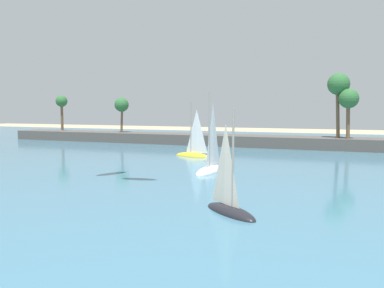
{
  "coord_description": "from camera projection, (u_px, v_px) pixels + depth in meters",
  "views": [
    {
      "loc": [
        6.04,
        4.64,
        6.07
      ],
      "look_at": [
        0.68,
        17.83,
        4.81
      ],
      "focal_mm": 36.68,
      "sensor_mm": 36.0,
      "label": 1
    }
  ],
  "objects": [
    {
      "name": "sea",
      "position": [
        301.0,
        154.0,
        52.55
      ],
      "size": [
        220.0,
        97.21,
        0.06
      ],
      "primitive_type": "cube",
      "color": "teal",
      "rests_on": "ground"
    },
    {
      "name": "palm_headland",
      "position": [
        320.0,
        136.0,
        59.67
      ],
      "size": [
        111.84,
        6.0,
        12.85
      ],
      "color": "#514C47",
      "rests_on": "ground"
    },
    {
      "name": "sailboat_near_shore",
      "position": [
        211.0,
        164.0,
        37.91
      ],
      "size": [
        2.01,
        5.79,
        8.28
      ],
      "color": "white",
      "rests_on": "sea"
    },
    {
      "name": "sailboat_toward_headland",
      "position": [
        193.0,
        151.0,
        50.01
      ],
      "size": [
        5.36,
        2.65,
        7.46
      ],
      "color": "yellow",
      "rests_on": "sea"
    },
    {
      "name": "sailboat_far_left",
      "position": [
        229.0,
        203.0,
        22.76
      ],
      "size": [
        4.32,
        3.81,
        6.45
      ],
      "color": "black",
      "rests_on": "sea"
    }
  ]
}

